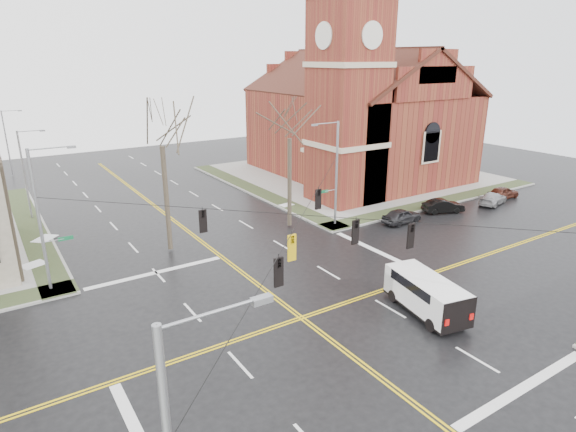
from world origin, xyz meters
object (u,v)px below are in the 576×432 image
parked_car_c (493,198)px  signal_pole_ne (335,171)px  signal_pole_nw (42,217)px  tree_ne (290,132)px  cargo_van (424,291)px  parked_car_d (503,193)px  parked_car_a (402,216)px  tree_nw_near (162,139)px  streetlight_north_a (26,172)px  church (355,108)px  streetlight_north_b (8,140)px  parked_car_b (443,206)px

parked_car_c → signal_pole_ne: bearing=63.5°
signal_pole_ne → signal_pole_nw: bearing=180.0°
parked_car_c → tree_ne: tree_ne is taller
cargo_van → parked_car_d: (25.12, 11.70, -0.59)m
parked_car_a → tree_nw_near: (-19.64, 5.06, 7.96)m
parked_car_c → streetlight_north_a: bearing=48.2°
signal_pole_ne → parked_car_a: (5.58, -2.73, -4.28)m
parked_car_d → church: bearing=22.7°
streetlight_north_b → parked_car_c: streetlight_north_b is taller
church → parked_car_a: 19.46m
church → cargo_van: (-18.33, -27.94, -7.18)m
parked_car_b → tree_nw_near: tree_nw_near is taller
parked_car_c → parked_car_b: bearing=67.3°
church → signal_pole_nw: size_ratio=3.06×
streetlight_north_a → parked_car_b: bearing=-30.1°
church → parked_car_b: bearing=-98.1°
cargo_van → tree_nw_near: bearing=129.3°
signal_pole_ne → parked_car_d: signal_pole_ne is taller
cargo_van → parked_car_d: 27.72m
streetlight_north_a → streetlight_north_b: bearing=90.0°
signal_pole_nw → parked_car_a: (28.22, -2.73, -4.28)m
streetlight_north_b → parked_car_b: bearing=-49.8°
signal_pole_ne → streetlight_north_a: 27.48m
parked_car_a → parked_car_c: parked_car_a is taller
church → streetlight_north_a: 35.78m
cargo_van → tree_nw_near: (-9.18, 16.98, 7.37)m
streetlight_north_b → parked_car_b: 51.48m
cargo_van → parked_car_b: size_ratio=1.49×
church → tree_ne: (-16.81, -11.36, -0.18)m
church → signal_pole_nw: 38.61m
streetlight_north_a → church: bearing=-5.2°
church → signal_pole_ne: bearing=-135.3°
tree_ne → tree_nw_near: bearing=177.9°
signal_pole_ne → tree_nw_near: size_ratio=0.76×
streetlight_north_a → signal_pole_ne: bearing=-36.9°
parked_car_c → tree_nw_near: size_ratio=0.35×
parked_car_a → parked_car_c: 12.01m
streetlight_north_a → parked_car_a: (27.56, -19.23, -3.80)m
cargo_van → signal_pole_nw: bearing=151.4°
signal_pole_nw → parked_car_b: 34.18m
parked_car_d → signal_pole_nw: bearing=86.0°
signal_pole_nw → streetlight_north_a: 16.52m
signal_pole_ne → parked_car_b: signal_pole_ne is taller
church → parked_car_c: size_ratio=6.55×
parked_car_a → signal_pole_nw: bearing=83.1°
signal_pole_ne → parked_car_d: 20.90m
tree_ne → signal_pole_ne: bearing=-29.8°
parked_car_c → parked_car_a: bearing=71.0°
streetlight_north_b → cargo_van: (17.09, -51.16, -3.21)m
streetlight_north_a → parked_car_b: size_ratio=2.02×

